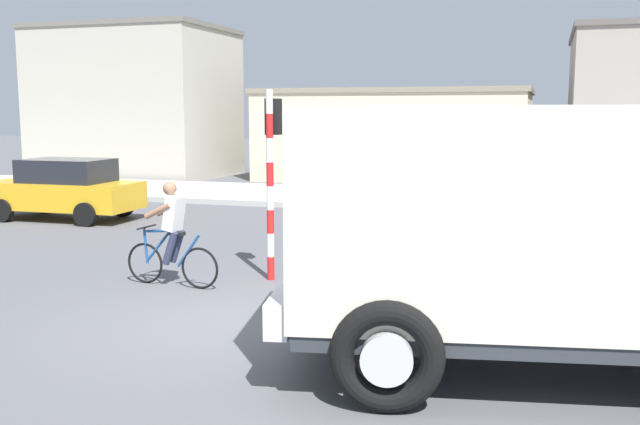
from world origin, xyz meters
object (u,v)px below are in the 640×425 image
object	(u,v)px
car_white_mid	(64,189)
traffic_light_pole	(272,158)
car_far_side	(445,208)
pedestrian_near_kerb	(489,192)
cyclist	(172,234)
truck_foreground	(540,222)

from	to	relation	value
car_white_mid	traffic_light_pole	bearing A→B (deg)	-31.19
car_far_side	pedestrian_near_kerb	size ratio (longest dim) A/B	2.57
traffic_light_pole	car_far_side	world-z (taller)	traffic_light_pole
cyclist	car_white_mid	bearing A→B (deg)	138.31
cyclist	car_far_side	world-z (taller)	cyclist
traffic_light_pole	car_white_mid	size ratio (longest dim) A/B	0.79
cyclist	pedestrian_near_kerb	world-z (taller)	cyclist
car_white_mid	pedestrian_near_kerb	world-z (taller)	pedestrian_near_kerb
car_white_mid	pedestrian_near_kerb	bearing A→B (deg)	11.98
truck_foreground	pedestrian_near_kerb	xyz separation A→B (m)	(-1.30, 10.19, -0.82)
pedestrian_near_kerb	car_white_mid	bearing A→B (deg)	-168.02
truck_foreground	traffic_light_pole	bearing A→B (deg)	143.22
traffic_light_pole	cyclist	bearing A→B (deg)	-144.59
cyclist	car_white_mid	size ratio (longest dim) A/B	0.43
truck_foreground	traffic_light_pole	xyz separation A→B (m)	(-4.35, 3.26, 0.40)
truck_foreground	pedestrian_near_kerb	size ratio (longest dim) A/B	3.57
cyclist	pedestrian_near_kerb	size ratio (longest dim) A/B	1.07
truck_foreground	pedestrian_near_kerb	bearing A→B (deg)	97.30
cyclist	traffic_light_pole	distance (m)	2.07
car_white_mid	car_far_side	distance (m)	10.11
truck_foreground	traffic_light_pole	world-z (taller)	traffic_light_pole
truck_foreground	car_far_side	distance (m)	7.45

